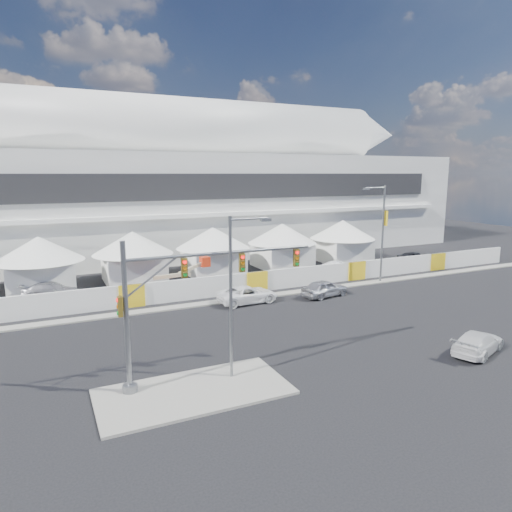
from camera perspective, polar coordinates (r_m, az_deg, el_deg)
name	(u,v)px	position (r m, az deg, el deg)	size (l,w,h in m)	color
ground	(269,354)	(29.98, 1.67, -12.14)	(160.00, 160.00, 0.00)	black
median_island	(194,392)	(25.34, -7.75, -16.45)	(10.00, 5.00, 0.15)	gray
far_curb	(382,281)	(50.75, 15.52, -3.04)	(80.00, 1.20, 0.12)	gray
stadium	(195,187)	(69.55, -7.59, 8.58)	(80.00, 24.80, 21.98)	silver
tent_row	(175,250)	(51.08, -10.14, 0.80)	(53.40, 8.40, 5.40)	white
hoarding_fence	(257,282)	(44.61, 0.07, -3.23)	(70.00, 0.25, 2.00)	white
scaffold_tower	(410,205)	(84.55, 18.71, 6.08)	(4.40, 4.40, 12.00)	#595B60
sedan_silver	(325,288)	(43.34, 8.57, -4.01)	(4.76, 1.92, 1.62)	#BBBCC0
pickup_curb	(248,294)	(40.92, -1.06, -4.82)	(5.50, 2.54, 1.53)	white
pickup_near	(478,342)	(33.10, 25.97, -9.69)	(4.93, 2.00, 1.43)	silver
lot_car_a	(339,267)	(54.06, 10.34, -1.39)	(3.88, 1.35, 1.28)	white
lot_car_b	(415,257)	(62.14, 19.23, -0.15)	(4.62, 1.86, 1.57)	black
lot_car_c	(52,291)	(46.29, -24.19, -3.96)	(5.22, 2.12, 1.51)	#B4B4B9
traffic_mast	(169,304)	(24.65, -10.78, -5.96)	(11.13, 0.78, 8.00)	slate
streetlight_median	(235,286)	(25.02, -2.67, -3.79)	(2.51, 0.25, 9.07)	gray
streetlight_curb	(381,227)	(49.42, 15.38, 3.53)	(3.02, 0.68, 10.22)	slate
boom_lift	(168,287)	(43.87, -11.00, -3.77)	(6.75, 1.78, 3.40)	red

